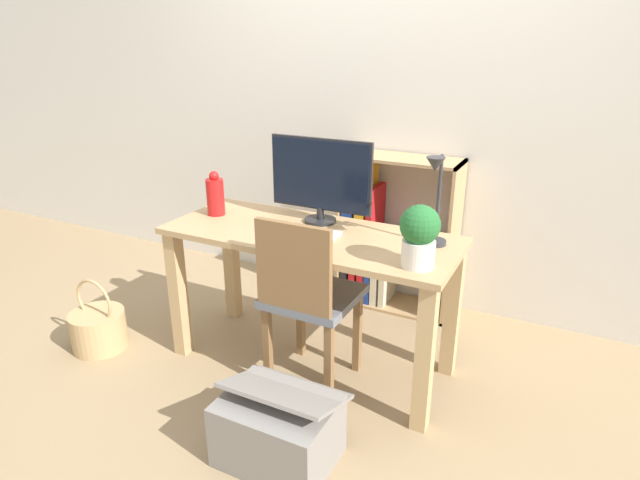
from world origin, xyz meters
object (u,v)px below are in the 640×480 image
at_px(bookshelf, 378,239).
at_px(potted_plant, 419,234).
at_px(storage_box, 279,428).
at_px(monitor, 320,177).
at_px(basket, 99,328).
at_px(desk_lamp, 436,193).
at_px(vase, 215,195).
at_px(keyboard, 303,231).
at_px(chair, 307,295).

bearing_deg(bookshelf, potted_plant, -61.04).
bearing_deg(storage_box, monitor, 105.84).
bearing_deg(potted_plant, monitor, 152.20).
xyz_separation_m(potted_plant, basket, (-1.68, -0.25, -0.75)).
bearing_deg(monitor, basket, -151.96).
xyz_separation_m(desk_lamp, potted_plant, (0.00, -0.22, -0.12)).
xyz_separation_m(monitor, basket, (-1.07, -0.57, -0.84)).
bearing_deg(monitor, vase, -165.00).
bearing_deg(bookshelf, monitor, -97.15).
bearing_deg(basket, storage_box, -11.47).
height_order(bookshelf, storage_box, bookshelf).
xyz_separation_m(monitor, potted_plant, (0.61, -0.32, -0.09)).
xyz_separation_m(keyboard, basket, (-1.07, -0.38, -0.62)).
relative_size(monitor, storage_box, 1.19).
bearing_deg(desk_lamp, monitor, 170.57).
distance_m(monitor, storage_box, 1.18).
relative_size(desk_lamp, chair, 0.48).
xyz_separation_m(monitor, storage_box, (0.24, -0.83, -0.81)).
bearing_deg(basket, bookshelf, 46.35).
xyz_separation_m(bookshelf, storage_box, (0.16, -1.47, -0.28)).
xyz_separation_m(desk_lamp, chair, (-0.49, -0.25, -0.49)).
distance_m(potted_plant, chair, 0.62).
relative_size(desk_lamp, potted_plant, 1.60).
height_order(desk_lamp, potted_plant, desk_lamp).
relative_size(monitor, desk_lamp, 1.30).
bearing_deg(desk_lamp, keyboard, -171.80).
height_order(potted_plant, storage_box, potted_plant).
bearing_deg(vase, desk_lamp, 2.24).
bearing_deg(keyboard, basket, -160.36).
relative_size(desk_lamp, bookshelf, 0.44).
bearing_deg(potted_plant, chair, -176.55).
bearing_deg(monitor, desk_lamp, -9.43).
distance_m(vase, potted_plant, 1.16).
distance_m(monitor, desk_lamp, 0.61).
bearing_deg(bookshelf, basket, -133.65).
height_order(desk_lamp, chair, desk_lamp).
distance_m(monitor, basket, 1.47).
relative_size(monitor, basket, 1.33).
bearing_deg(keyboard, monitor, 90.60).
relative_size(keyboard, desk_lamp, 0.84).
relative_size(monitor, keyboard, 1.54).
height_order(monitor, desk_lamp, monitor).
distance_m(monitor, bookshelf, 0.83).
relative_size(bookshelf, storage_box, 2.09).
height_order(potted_plant, chair, potted_plant).
bearing_deg(storage_box, basket, 168.53).
bearing_deg(vase, monitor, 15.00).
relative_size(potted_plant, chair, 0.30).
xyz_separation_m(keyboard, storage_box, (0.23, -0.65, -0.58)).
bearing_deg(keyboard, potted_plant, -12.41).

